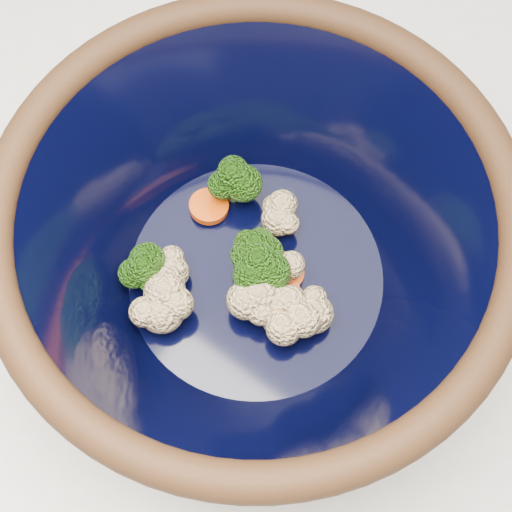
{
  "coord_description": "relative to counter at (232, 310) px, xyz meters",
  "views": [
    {
      "loc": [
        0.23,
        -0.25,
        1.43
      ],
      "look_at": [
        0.11,
        -0.09,
        0.97
      ],
      "focal_mm": 50.0,
      "sensor_mm": 36.0,
      "label": 1
    }
  ],
  "objects": [
    {
      "name": "ground",
      "position": [
        0.0,
        0.0,
        -0.45
      ],
      "size": [
        3.0,
        3.0,
        0.0
      ],
      "primitive_type": "plane",
      "color": "#9E7A54",
      "rests_on": "ground"
    },
    {
      "name": "counter",
      "position": [
        0.0,
        0.0,
        0.0
      ],
      "size": [
        1.2,
        1.2,
        0.9
      ],
      "primitive_type": "cube",
      "color": "silver",
      "rests_on": "ground"
    },
    {
      "name": "mixing_bowl",
      "position": [
        0.11,
        -0.09,
        0.53
      ],
      "size": [
        0.41,
        0.41,
        0.15
      ],
      "rotation": [
        0.0,
        0.0,
        -0.29
      ],
      "color": "black",
      "rests_on": "counter"
    },
    {
      "name": "vegetable_pile",
      "position": [
        0.1,
        -0.1,
        0.5
      ],
      "size": [
        0.15,
        0.15,
        0.05
      ],
      "color": "#608442",
      "rests_on": "mixing_bowl"
    }
  ]
}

